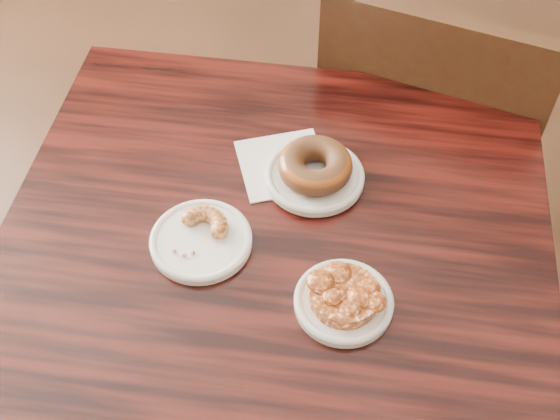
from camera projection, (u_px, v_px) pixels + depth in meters
The scene contains 10 objects.
floor at pixel (378, 386), 1.74m from camera, with size 5.00×5.00×0.00m, color black.
cafe_table at pixel (274, 358), 1.38m from camera, with size 0.86×0.86×0.75m, color black.
chair_far at pixel (432, 130), 1.67m from camera, with size 0.48×0.48×0.90m, color black, non-canonical shape.
napkin at pixel (283, 165), 1.19m from camera, with size 0.14×0.14×0.00m, color white.
plate_donut at pixel (315, 177), 1.16m from camera, with size 0.16×0.16×0.01m, color silver.
plate_cruller at pixel (201, 241), 1.08m from camera, with size 0.16×0.16×0.01m, color white.
plate_fritter at pixel (343, 302), 1.01m from camera, with size 0.14×0.14×0.01m, color silver.
glazed_donut at pixel (315, 165), 1.14m from camera, with size 0.12×0.12×0.04m, color maroon.
apple_fritter at pixel (345, 294), 1.00m from camera, with size 0.14×0.14×0.03m, color #4E1E08, non-canonical shape.
cruller_fragment at pixel (200, 234), 1.07m from camera, with size 0.09×0.09×0.02m, color #5E2D12, non-canonical shape.
Camera 1 is at (0.14, -0.78, 1.63)m, focal length 45.00 mm.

